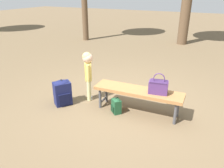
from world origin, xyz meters
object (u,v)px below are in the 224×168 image
object	(u,v)px
handbag	(158,86)
backpack_large	(62,92)
park_bench	(138,93)
child_standing	(88,69)
backpack_small	(116,105)

from	to	relation	value
handbag	backpack_large	xyz separation A→B (m)	(1.77, 0.39, -0.31)
park_bench	child_standing	bearing A→B (deg)	-2.13
handbag	backpack_small	world-z (taller)	handbag
handbag	backpack_small	distance (m)	0.84
park_bench	backpack_small	world-z (taller)	park_bench
backpack_small	handbag	bearing A→B (deg)	-161.73
child_standing	backpack_large	xyz separation A→B (m)	(0.35, 0.41, -0.40)
park_bench	backpack_small	xyz separation A→B (m)	(0.33, 0.21, -0.24)
backpack_small	child_standing	bearing A→B (deg)	-18.63
handbag	backpack_small	bearing A→B (deg)	18.27
handbag	backpack_small	xyz separation A→B (m)	(0.68, 0.23, -0.42)
park_bench	backpack_large	distance (m)	1.47
child_standing	backpack_small	distance (m)	0.93
child_standing	backpack_large	distance (m)	0.67
child_standing	backpack_large	size ratio (longest dim) A/B	1.88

